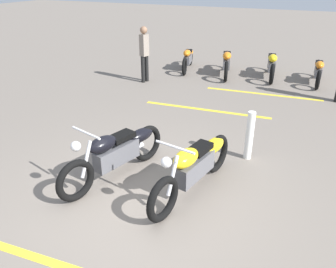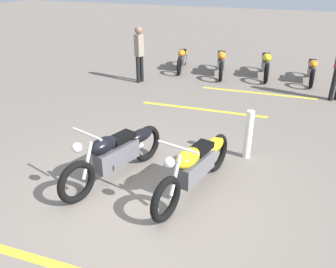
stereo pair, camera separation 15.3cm
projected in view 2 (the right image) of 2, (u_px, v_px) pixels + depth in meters
name	position (u px, v px, depth m)	size (l,w,h in m)	color
ground_plane	(140.00, 202.00, 5.07)	(60.00, 60.00, 0.00)	slate
motorcycle_bright_foreground	(196.00, 165.00, 5.16)	(2.21, 0.70, 1.04)	black
motorcycle_dark_foreground	(117.00, 153.00, 5.50)	(2.18, 0.79, 1.04)	black
motorcycle_row_far_left	(312.00, 69.00, 10.44)	(1.93, 0.29, 0.73)	black
motorcycle_row_left	(266.00, 63.00, 10.95)	(2.11, 0.51, 0.80)	black
motorcycle_row_center	(221.00, 61.00, 11.16)	(2.11, 0.66, 0.81)	black
motorcycle_row_right	(182.00, 58.00, 11.74)	(1.94, 0.53, 0.74)	black
bystander_secondary	(139.00, 52.00, 10.16)	(0.28, 0.24, 1.68)	black
bollard_post	(248.00, 135.00, 6.11)	(0.14, 0.14, 0.92)	white
parking_stripe_mid	(202.00, 109.00, 8.46)	(3.20, 0.12, 0.01)	yellow
parking_stripe_far	(258.00, 93.00, 9.59)	(3.20, 0.12, 0.01)	yellow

